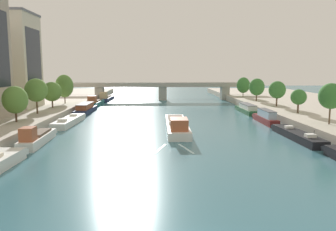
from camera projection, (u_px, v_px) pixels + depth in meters
barge_midriver at (177, 125)px, 59.98m from camera, size 3.97×22.30×3.10m
wake_behind_barge at (173, 149)px, 46.01m from camera, size 5.60×5.90×0.03m
moored_boat_left_near at (37, 138)px, 48.78m from camera, size 2.79×12.39×3.13m
moored_boat_left_end at (69, 121)px, 66.60m from camera, size 3.39×15.70×2.34m
moored_boat_left_upstream at (86, 109)px, 84.06m from camera, size 3.30×15.40×2.45m
moored_boat_left_far at (95, 102)px, 99.85m from camera, size 3.20×14.80×3.34m
moored_boat_left_gap_after at (106, 98)px, 116.51m from camera, size 3.55×16.59×3.22m
moored_boat_right_midway at (297, 135)px, 52.43m from camera, size 2.89×15.85×2.30m
moored_boat_right_end at (266, 117)px, 67.81m from camera, size 2.16×12.39×2.81m
moored_boat_right_far at (247, 109)px, 83.80m from camera, size 2.66×14.76×2.31m
tree_left_second at (15, 100)px, 57.08m from camera, size 4.26×4.26×6.24m
tree_left_far at (36, 90)px, 67.70m from camera, size 4.53×4.53×7.22m
tree_left_third at (52, 92)px, 78.86m from camera, size 4.54×4.54×6.10m
tree_left_distant at (64, 86)px, 87.87m from camera, size 4.69×4.69×7.66m
tree_right_nearest at (331, 96)px, 54.68m from camera, size 3.97×3.97×6.84m
tree_right_third at (299, 97)px, 68.98m from camera, size 3.24×3.24×4.97m
tree_right_past_mid at (277, 90)px, 81.05m from camera, size 4.11×4.11×6.20m
tree_right_second at (257, 87)px, 94.51m from camera, size 4.34×4.34×6.46m
tree_right_distant at (243, 85)px, 108.65m from camera, size 4.29×4.29×6.44m
building_left_far_end at (9, 60)px, 77.88m from camera, size 11.95×11.89×22.24m
bridge_far at (163, 89)px, 118.01m from camera, size 68.72×4.40×6.19m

